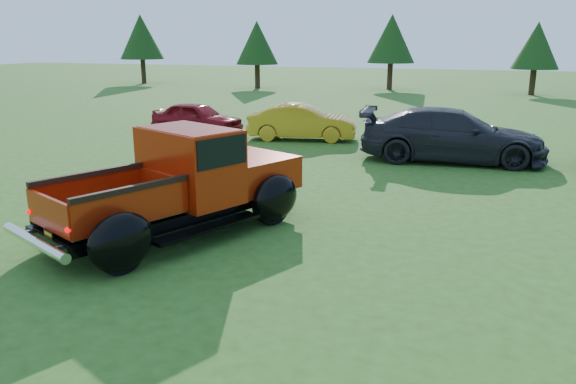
# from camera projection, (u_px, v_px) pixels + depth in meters

# --- Properties ---
(ground) EXTENTS (120.00, 120.00, 0.00)m
(ground) POSITION_uv_depth(u_px,v_px,m) (261.00, 244.00, 9.54)
(ground) COLOR #2A4C15
(ground) RESTS_ON ground
(tree_far_west) EXTENTS (3.33, 3.33, 5.20)m
(tree_far_west) POSITION_uv_depth(u_px,v_px,m) (141.00, 37.00, 42.96)
(tree_far_west) COLOR #332114
(tree_far_west) RESTS_ON ground
(tree_west) EXTENTS (2.94, 2.94, 4.60)m
(tree_west) POSITION_uv_depth(u_px,v_px,m) (257.00, 43.00, 38.96)
(tree_west) COLOR #332114
(tree_west) RESTS_ON ground
(tree_mid_left) EXTENTS (3.20, 3.20, 5.00)m
(tree_mid_left) POSITION_uv_depth(u_px,v_px,m) (392.00, 39.00, 37.82)
(tree_mid_left) COLOR #332114
(tree_mid_left) RESTS_ON ground
(tree_mid_right) EXTENTS (2.82, 2.82, 4.40)m
(tree_mid_right) POSITION_uv_depth(u_px,v_px,m) (537.00, 46.00, 34.14)
(tree_mid_right) COLOR #332114
(tree_mid_right) RESTS_ON ground
(pickup_truck) EXTENTS (3.89, 5.32, 1.86)m
(pickup_truck) POSITION_uv_depth(u_px,v_px,m) (191.00, 182.00, 10.10)
(pickup_truck) COLOR black
(pickup_truck) RESTS_ON ground
(show_car_red) EXTENTS (3.52, 1.68, 1.16)m
(show_car_red) POSITION_uv_depth(u_px,v_px,m) (197.00, 118.00, 20.45)
(show_car_red) COLOR maroon
(show_car_red) RESTS_ON ground
(show_car_yellow) EXTENTS (3.87, 1.98, 1.21)m
(show_car_yellow) POSITION_uv_depth(u_px,v_px,m) (302.00, 122.00, 19.28)
(show_car_yellow) COLOR gold
(show_car_yellow) RESTS_ON ground
(show_car_grey) EXTENTS (5.28, 2.50, 1.49)m
(show_car_grey) POSITION_uv_depth(u_px,v_px,m) (452.00, 135.00, 15.87)
(show_car_grey) COLOR black
(show_car_grey) RESTS_ON ground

